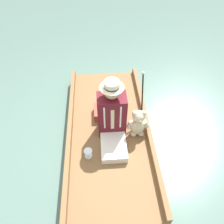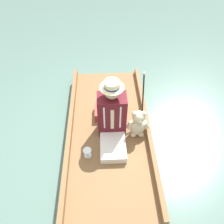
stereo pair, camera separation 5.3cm
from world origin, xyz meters
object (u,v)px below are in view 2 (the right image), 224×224
object	(u,v)px
seated_person	(112,118)
teddy_bear	(138,124)
walking_cane	(143,96)
wine_glass	(87,152)

from	to	relation	value
seated_person	teddy_bear	distance (m)	0.37
walking_cane	teddy_bear	bearing A→B (deg)	73.99
teddy_bear	walking_cane	xyz separation A→B (m)	(-0.09, -0.31, 0.23)
seated_person	walking_cane	distance (m)	0.53
wine_glass	walking_cane	world-z (taller)	walking_cane
walking_cane	seated_person	bearing A→B (deg)	33.31
walking_cane	wine_glass	bearing A→B (deg)	39.37
seated_person	wine_glass	distance (m)	0.54
seated_person	teddy_bear	xyz separation A→B (m)	(-0.34, 0.02, -0.12)
teddy_bear	wine_glass	bearing A→B (deg)	25.18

